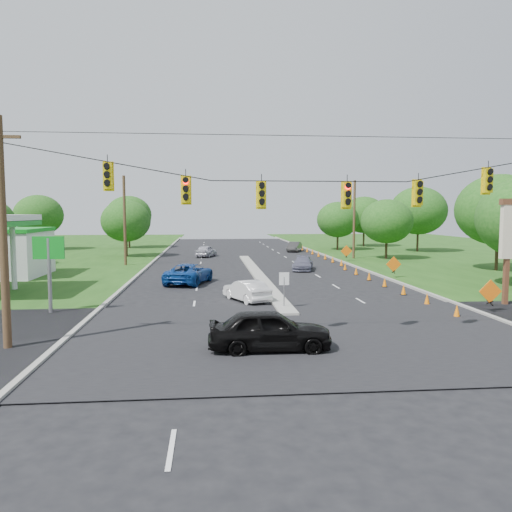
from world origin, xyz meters
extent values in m
plane|color=black|center=(0.00, 0.00, 0.00)|extent=(160.00, 160.00, 0.00)
cube|color=black|center=(0.00, 0.00, 0.00)|extent=(160.00, 14.00, 0.02)
cube|color=gray|center=(-10.10, 30.00, 0.00)|extent=(0.25, 110.00, 0.16)
cube|color=gray|center=(10.10, 30.00, 0.00)|extent=(0.25, 110.00, 0.16)
cube|color=gray|center=(0.00, 21.00, 0.00)|extent=(1.00, 34.00, 0.18)
cylinder|color=gray|center=(0.00, 6.00, 0.90)|extent=(0.06, 0.06, 1.80)
cube|color=white|center=(0.00, 6.00, 1.70)|extent=(0.55, 0.04, 0.70)
cylinder|color=#422D1C|center=(-12.00, -1.00, 4.50)|extent=(0.32, 0.32, 9.00)
cylinder|color=black|center=(0.00, -1.00, 7.00)|extent=(24.00, 0.04, 0.04)
cube|color=yellow|center=(-8.00, -1.00, 6.75)|extent=(0.34, 0.24, 1.00)
cube|color=yellow|center=(-5.00, -1.00, 6.22)|extent=(0.34, 0.24, 1.00)
cube|color=yellow|center=(-2.00, -1.00, 6.05)|extent=(0.34, 0.24, 1.00)
cube|color=yellow|center=(1.50, -1.00, 6.05)|extent=(0.34, 0.24, 1.00)
cube|color=yellow|center=(4.50, -1.00, 6.14)|extent=(0.34, 0.24, 1.00)
cube|color=yellow|center=(7.50, -1.00, 6.66)|extent=(0.34, 0.24, 1.00)
cylinder|color=#422D1C|center=(-12.50, 30.00, 4.50)|extent=(0.28, 0.28, 9.00)
cylinder|color=#422D1C|center=(12.50, 35.00, 4.50)|extent=(0.28, 0.28, 9.00)
cylinder|color=gray|center=(-12.50, 6.00, 2.00)|extent=(0.20, 0.20, 4.00)
cube|color=#0C8B1C|center=(-12.50, 6.00, 3.50)|extent=(1.60, 0.15, 1.20)
cylinder|color=white|center=(-17.50, 14.50, 2.40)|extent=(0.36, 0.36, 4.80)
cube|color=#59331E|center=(12.90, 6.00, 2.20)|extent=(0.25, 0.25, 4.40)
cone|color=orange|center=(8.45, 3.00, 0.35)|extent=(0.32, 0.32, 0.70)
cone|color=orange|center=(8.45, 6.50, 0.35)|extent=(0.32, 0.32, 0.70)
cone|color=orange|center=(8.45, 10.00, 0.35)|extent=(0.32, 0.32, 0.70)
cone|color=orange|center=(8.45, 13.50, 0.35)|extent=(0.32, 0.32, 0.70)
cone|color=orange|center=(8.45, 17.00, 0.35)|extent=(0.32, 0.32, 0.70)
cone|color=orange|center=(8.45, 20.50, 0.35)|extent=(0.32, 0.32, 0.70)
cone|color=orange|center=(8.45, 24.00, 0.35)|extent=(0.32, 0.32, 0.70)
cone|color=orange|center=(9.05, 27.50, 0.35)|extent=(0.32, 0.32, 0.70)
cone|color=orange|center=(9.05, 31.00, 0.35)|extent=(0.32, 0.32, 0.70)
cone|color=orange|center=(9.05, 34.50, 0.35)|extent=(0.32, 0.32, 0.70)
cone|color=orange|center=(9.05, 38.00, 0.35)|extent=(0.32, 0.32, 0.70)
cone|color=orange|center=(9.05, 41.50, 0.35)|extent=(0.32, 0.32, 0.70)
cone|color=orange|center=(9.05, 45.00, 0.35)|extent=(0.32, 0.32, 0.70)
cone|color=orange|center=(9.05, 48.50, 0.35)|extent=(0.32, 0.32, 0.70)
cube|color=black|center=(10.80, 4.00, 0.55)|extent=(0.06, 0.58, 0.26)
cube|color=black|center=(10.80, 4.00, 0.55)|extent=(0.06, 0.58, 0.26)
cube|color=orange|center=(10.80, 4.00, 1.15)|extent=(1.27, 0.05, 1.27)
cube|color=black|center=(10.80, 18.00, 0.55)|extent=(0.06, 0.58, 0.26)
cube|color=black|center=(10.80, 18.00, 0.55)|extent=(0.06, 0.58, 0.26)
cube|color=orange|center=(10.80, 18.00, 1.15)|extent=(1.27, 0.05, 1.27)
cube|color=black|center=(10.80, 32.00, 0.55)|extent=(0.06, 0.58, 0.26)
cube|color=black|center=(10.80, 32.00, 0.55)|extent=(0.06, 0.58, 0.26)
cube|color=orange|center=(10.80, 32.00, 1.15)|extent=(1.27, 0.05, 1.27)
cylinder|color=black|center=(-28.00, 52.00, 1.44)|extent=(0.28, 0.28, 2.88)
ellipsoid|color=#194C14|center=(-28.00, 52.00, 4.96)|extent=(6.72, 6.72, 5.76)
cylinder|color=black|center=(-14.00, 40.00, 1.26)|extent=(0.28, 0.28, 2.52)
ellipsoid|color=#194C14|center=(-14.00, 40.00, 4.34)|extent=(5.88, 5.88, 5.04)
cylinder|color=black|center=(-16.00, 55.00, 1.44)|extent=(0.28, 0.28, 2.88)
ellipsoid|color=#194C14|center=(-16.00, 55.00, 4.96)|extent=(6.72, 6.72, 5.76)
cylinder|color=black|center=(22.00, 22.00, 1.62)|extent=(0.28, 0.28, 3.24)
ellipsoid|color=#194C14|center=(22.00, 22.00, 5.58)|extent=(7.56, 7.56, 6.48)
cylinder|color=black|center=(16.00, 34.00, 1.26)|extent=(0.28, 0.28, 2.52)
ellipsoid|color=#194C14|center=(16.00, 34.00, 4.34)|extent=(5.88, 5.88, 5.04)
cylinder|color=black|center=(24.00, 44.00, 1.62)|extent=(0.28, 0.28, 3.24)
ellipsoid|color=#194C14|center=(24.00, 44.00, 5.58)|extent=(7.56, 7.56, 6.48)
cylinder|color=black|center=(20.00, 55.00, 1.44)|extent=(0.28, 0.28, 2.88)
ellipsoid|color=#194C14|center=(20.00, 55.00, 4.96)|extent=(6.72, 6.72, 5.76)
cylinder|color=black|center=(14.00, 48.00, 1.26)|extent=(0.28, 0.28, 2.52)
ellipsoid|color=#194C14|center=(14.00, 48.00, 4.34)|extent=(5.88, 5.88, 5.04)
imported|color=black|center=(-1.80, -2.17, 0.81)|extent=(4.78, 1.96, 1.62)
imported|color=white|center=(-1.87, 8.71, 0.64)|extent=(2.83, 4.13, 1.29)
imported|color=navy|center=(-5.62, 16.59, 0.77)|extent=(3.98, 6.00, 1.53)
imported|color=slate|center=(4.55, 24.44, 0.63)|extent=(2.79, 4.63, 1.26)
imported|color=#B2B0BC|center=(-4.46, 39.31, 0.71)|extent=(2.88, 4.47, 1.42)
imported|color=#303030|center=(7.49, 46.10, 0.67)|extent=(2.78, 4.32, 1.34)
camera|label=1|loc=(-4.11, -20.98, 5.34)|focal=35.00mm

